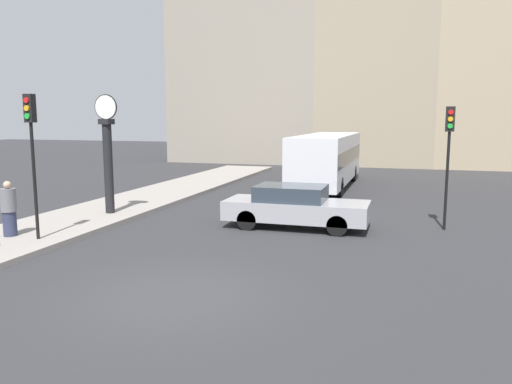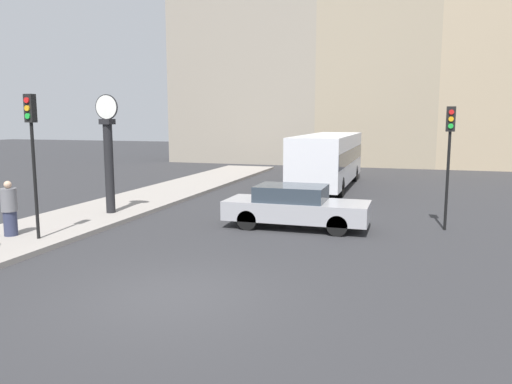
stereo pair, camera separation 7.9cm
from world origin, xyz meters
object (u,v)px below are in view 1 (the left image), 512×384
at_px(sedan_car, 295,206).
at_px(pedestrian_grey_jacket, 9,209).
at_px(traffic_light_far, 449,142).
at_px(bus_distant, 327,157).
at_px(traffic_light_near, 32,137).
at_px(street_clock, 108,156).

height_order(sedan_car, pedestrian_grey_jacket, pedestrian_grey_jacket).
relative_size(traffic_light_far, pedestrian_grey_jacket, 2.43).
bearing_deg(pedestrian_grey_jacket, bus_distant, 63.37).
xyz_separation_m(traffic_light_near, pedestrian_grey_jacket, (-1.00, 0.07, -2.07)).
height_order(traffic_light_far, pedestrian_grey_jacket, traffic_light_far).
bearing_deg(traffic_light_far, sedan_car, -166.99).
bearing_deg(traffic_light_far, bus_distant, 120.37).
distance_m(sedan_car, traffic_light_far, 5.13).
bearing_deg(sedan_car, street_clock, -178.39).
xyz_separation_m(bus_distant, traffic_light_near, (-5.92, -13.87, 1.46)).
bearing_deg(street_clock, pedestrian_grey_jacket, -100.57).
distance_m(traffic_light_near, street_clock, 4.07).
relative_size(sedan_car, pedestrian_grey_jacket, 2.88).
height_order(sedan_car, street_clock, street_clock).
xyz_separation_m(street_clock, pedestrian_grey_jacket, (-0.73, -3.91, -1.27)).
bearing_deg(traffic_light_far, street_clock, -173.69).
height_order(bus_distant, traffic_light_far, traffic_light_far).
distance_m(traffic_light_far, street_clock, 11.34).
relative_size(bus_distant, street_clock, 2.30).
bearing_deg(pedestrian_grey_jacket, traffic_light_far, 23.26).
relative_size(bus_distant, traffic_light_far, 2.49).
distance_m(bus_distant, street_clock, 11.69).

